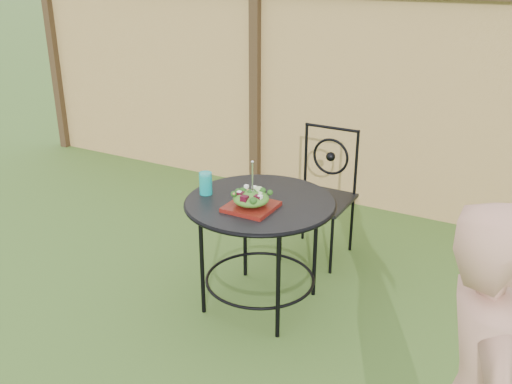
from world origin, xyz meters
TOP-DOWN VIEW (x-y plane):
  - ground at (0.00, 0.00)m, footprint 60.00×60.00m
  - fence at (-0.00, 2.19)m, footprint 8.00×0.12m
  - patio_table at (-0.25, 0.33)m, footprint 0.92×0.92m
  - patio_chair at (-0.20, 1.16)m, footprint 0.46×0.46m
  - salad_plate at (-0.24, 0.20)m, footprint 0.27×0.27m
  - salad at (-0.24, 0.20)m, footprint 0.21×0.21m
  - fork at (-0.23, 0.20)m, footprint 0.01×0.01m
  - drinking_glass at (-0.59, 0.26)m, footprint 0.08×0.08m

SIDE VIEW (x-z plane):
  - ground at x=0.00m, z-range 0.00..0.00m
  - patio_chair at x=-0.20m, z-range 0.03..0.98m
  - patio_table at x=-0.25m, z-range 0.22..0.95m
  - salad_plate at x=-0.24m, z-range 0.72..0.75m
  - salad at x=-0.24m, z-range 0.75..0.83m
  - drinking_glass at x=-0.59m, z-range 0.72..0.86m
  - fork at x=-0.23m, z-range 0.83..1.01m
  - fence at x=0.00m, z-range 0.00..1.90m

